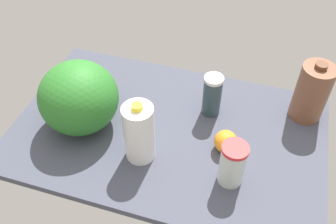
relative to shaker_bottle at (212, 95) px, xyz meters
The scene contains 8 objects.
countertop 22.67cm from the shaker_bottle, 132.76° to the right, with size 120.00×76.00×3.00cm, color #404251.
shaker_bottle is the anchor object (origin of this frame).
watermelon 51.15cm from the shaker_bottle, 155.86° to the right, with size 29.81×29.81×27.45cm, color #297126.
tumbler_cup 33.09cm from the shaker_bottle, 65.79° to the right, with size 8.98×8.98×17.18cm.
milk_jug 35.14cm from the shaker_bottle, 124.01° to the right, with size 10.82×10.82×25.39cm.
chocolate_milk_jug 38.04cm from the shaker_bottle, 14.90° to the left, with size 12.71×12.71×25.85cm.
orange_loose 20.39cm from the shaker_bottle, 61.99° to the right, with size 8.50×8.50×8.50cm, color orange.
lemon_near_front 53.22cm from the shaker_bottle, behind, with size 6.30×6.30×6.30cm, color yellow.
Camera 1 is at (28.81, -93.10, 112.09)cm, focal length 40.00 mm.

